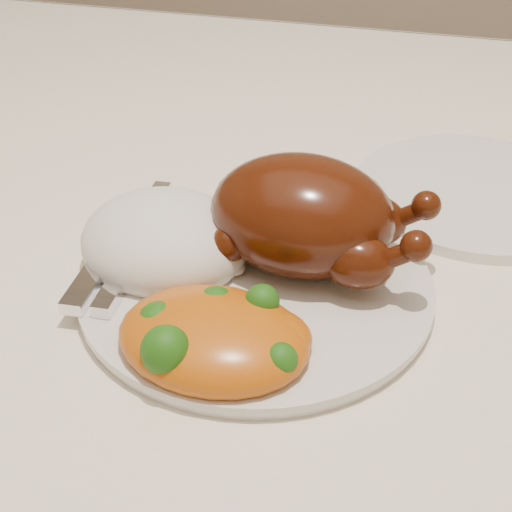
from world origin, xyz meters
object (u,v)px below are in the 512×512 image
(side_plate, at_px, (477,192))
(dining_table, at_px, (167,274))
(dinner_plate, at_px, (256,285))
(roast_chicken, at_px, (307,216))

(side_plate, bearing_deg, dining_table, -169.64)
(dinner_plate, bearing_deg, dining_table, 133.97)
(roast_chicken, bearing_deg, dining_table, 148.63)
(dining_table, xyz_separation_m, dinner_plate, (0.13, -0.13, 0.11))
(dinner_plate, relative_size, roast_chicken, 1.53)
(dinner_plate, xyz_separation_m, roast_chicken, (0.03, 0.03, 0.05))
(dining_table, xyz_separation_m, roast_chicken, (0.16, -0.10, 0.15))
(dining_table, distance_m, dinner_plate, 0.21)
(side_plate, xyz_separation_m, roast_chicken, (-0.12, -0.16, 0.05))
(dinner_plate, distance_m, roast_chicken, 0.06)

